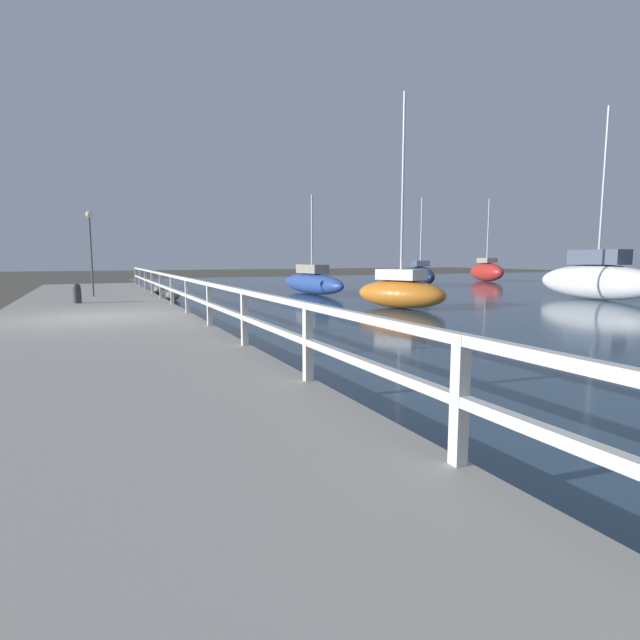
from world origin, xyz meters
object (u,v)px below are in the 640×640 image
(sailboat_navy, at_px, (420,275))
(sailboat_blue, at_px, (312,282))
(dock_lamp, at_px, (90,236))
(sailboat_white, at_px, (597,279))
(sailboat_orange, at_px, (401,291))
(mooring_bollard, at_px, (77,293))
(sailboat_red, at_px, (486,271))

(sailboat_navy, distance_m, sailboat_blue, 9.91)
(dock_lamp, relative_size, sailboat_white, 0.42)
(sailboat_orange, bearing_deg, sailboat_navy, 26.91)
(dock_lamp, bearing_deg, sailboat_orange, -34.73)
(mooring_bollard, height_order, dock_lamp, dock_lamp)
(sailboat_red, bearing_deg, sailboat_navy, -152.01)
(dock_lamp, bearing_deg, sailboat_white, -20.10)
(sailboat_blue, distance_m, sailboat_white, 12.27)
(sailboat_white, height_order, sailboat_red, sailboat_white)
(dock_lamp, xyz_separation_m, sailboat_orange, (9.54, -6.61, -1.95))
(dock_lamp, distance_m, sailboat_white, 20.28)
(sailboat_white, xyz_separation_m, sailboat_orange, (-9.43, 0.33, -0.26))
(sailboat_navy, height_order, sailboat_white, sailboat_white)
(sailboat_red, bearing_deg, mooring_bollard, -149.53)
(sailboat_blue, xyz_separation_m, sailboat_white, (9.44, -7.83, 0.28))
(sailboat_blue, relative_size, sailboat_orange, 0.83)
(sailboat_red, bearing_deg, sailboat_orange, -130.73)
(sailboat_white, xyz_separation_m, sailboat_red, (7.46, 14.32, -0.10))
(sailboat_orange, xyz_separation_m, sailboat_red, (16.89, 13.99, 0.16))
(sailboat_navy, height_order, sailboat_blue, sailboat_navy)
(dock_lamp, relative_size, sailboat_orange, 0.45)
(mooring_bollard, relative_size, sailboat_navy, 0.12)
(mooring_bollard, height_order, sailboat_navy, sailboat_navy)
(mooring_bollard, distance_m, sailboat_navy, 20.62)
(mooring_bollard, bearing_deg, sailboat_red, 20.83)
(mooring_bollard, bearing_deg, sailboat_blue, 20.52)
(sailboat_blue, bearing_deg, sailboat_red, 18.32)
(mooring_bollard, bearing_deg, sailboat_white, -11.82)
(sailboat_orange, bearing_deg, sailboat_white, -26.52)
(sailboat_red, bearing_deg, dock_lamp, -154.78)
(sailboat_blue, height_order, sailboat_white, sailboat_white)
(dock_lamp, distance_m, sailboat_orange, 11.77)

